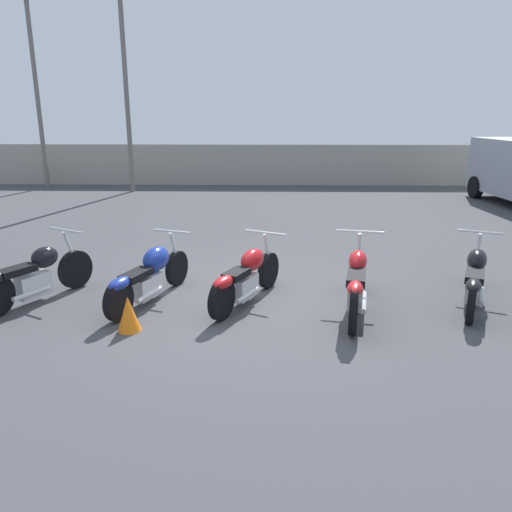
% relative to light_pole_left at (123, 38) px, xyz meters
% --- Properties ---
extents(ground_plane, '(60.00, 60.00, 0.00)m').
position_rel_light_pole_left_xyz_m(ground_plane, '(4.61, -10.55, -5.01)').
color(ground_plane, '#424247').
extents(fence_back, '(40.00, 0.04, 1.52)m').
position_rel_light_pole_left_xyz_m(fence_back, '(4.61, 1.64, -4.25)').
color(fence_back, '#9E998E').
rests_on(fence_back, ground_plane).
extents(light_pole_left, '(0.70, 0.35, 8.62)m').
position_rel_light_pole_left_xyz_m(light_pole_left, '(0.00, 0.00, 0.00)').
color(light_pole_left, slate).
rests_on(light_pole_left, ground_plane).
extents(light_pole_right, '(0.70, 0.35, 6.61)m').
position_rel_light_pole_left_xyz_m(light_pole_right, '(-3.41, 0.83, -1.04)').
color(light_pole_right, slate).
rests_on(light_pole_right, ground_plane).
extents(motorcycle_slot_0, '(1.14, 1.80, 0.97)m').
position_rel_light_pole_left_xyz_m(motorcycle_slot_0, '(1.38, -10.65, -4.60)').
color(motorcycle_slot_0, black).
rests_on(motorcycle_slot_0, ground_plane).
extents(motorcycle_slot_1, '(0.95, 2.02, 0.93)m').
position_rel_light_pole_left_xyz_m(motorcycle_slot_1, '(3.05, -10.57, -4.60)').
color(motorcycle_slot_1, black).
rests_on(motorcycle_slot_1, ground_plane).
extents(motorcycle_slot_2, '(1.07, 1.85, 0.94)m').
position_rel_light_pole_left_xyz_m(motorcycle_slot_2, '(4.47, -10.59, -4.61)').
color(motorcycle_slot_2, black).
rests_on(motorcycle_slot_2, ground_plane).
extents(motorcycle_slot_3, '(0.75, 2.12, 1.02)m').
position_rel_light_pole_left_xyz_m(motorcycle_slot_3, '(6.01, -10.90, -4.58)').
color(motorcycle_slot_3, black).
rests_on(motorcycle_slot_3, ground_plane).
extents(motorcycle_slot_4, '(1.07, 2.02, 0.93)m').
position_rel_light_pole_left_xyz_m(motorcycle_slot_4, '(7.77, -10.53, -4.61)').
color(motorcycle_slot_4, black).
rests_on(motorcycle_slot_4, ground_plane).
extents(traffic_cone_near, '(0.30, 0.30, 0.46)m').
position_rel_light_pole_left_xyz_m(traffic_cone_near, '(3.01, -11.59, -4.78)').
color(traffic_cone_near, orange).
rests_on(traffic_cone_near, ground_plane).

